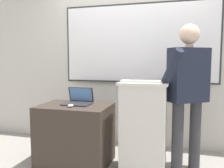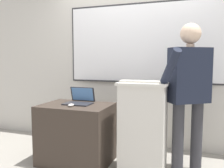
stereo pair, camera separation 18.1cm
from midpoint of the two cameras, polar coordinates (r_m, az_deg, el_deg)
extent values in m
cube|color=beige|center=(3.65, 7.01, 7.21)|extent=(6.40, 0.12, 2.79)
cube|color=#2D2D30|center=(3.56, 8.67, 9.66)|extent=(2.29, 0.02, 1.17)
cube|color=white|center=(3.56, 8.66, 9.67)|extent=(2.24, 0.02, 1.12)
cube|color=#2D2D30|center=(3.55, 8.48, 0.45)|extent=(2.01, 0.04, 0.02)
cube|color=beige|center=(2.79, 9.36, -10.67)|extent=(0.50, 0.40, 1.02)
cube|color=beige|center=(2.69, 9.54, 0.15)|extent=(0.54, 0.44, 0.03)
cube|color=#382D26|center=(3.08, -6.85, -11.77)|extent=(0.87, 0.63, 0.75)
cylinder|color=#333338|center=(2.88, 17.35, -12.44)|extent=(0.13, 0.13, 0.82)
cylinder|color=#333338|center=(3.02, 21.33, -11.76)|extent=(0.13, 0.13, 0.82)
cube|color=black|center=(2.82, 19.87, 1.97)|extent=(0.49, 0.43, 0.62)
cylinder|color=beige|center=(2.82, 20.10, 8.64)|extent=(0.09, 0.09, 0.04)
sphere|color=beige|center=(2.83, 20.19, 11.33)|extent=(0.23, 0.23, 0.23)
cylinder|color=black|center=(2.50, 15.30, 2.54)|extent=(0.31, 0.40, 0.51)
cylinder|color=black|center=(2.97, 23.75, 1.52)|extent=(0.08, 0.08, 0.59)
cube|color=#28282D|center=(3.00, -6.52, -4.76)|extent=(0.34, 0.23, 0.02)
cube|color=#28282D|center=(3.10, -5.42, -2.47)|extent=(0.33, 0.06, 0.19)
cube|color=#598CCC|center=(3.10, -5.48, -2.45)|extent=(0.30, 0.05, 0.17)
cube|color=beige|center=(2.64, 8.91, 0.59)|extent=(0.46, 0.15, 0.02)
ellipsoid|color=silver|center=(2.87, -8.05, -5.06)|extent=(0.06, 0.10, 0.03)
ellipsoid|color=#BCBCC1|center=(2.62, 14.19, 0.61)|extent=(0.06, 0.10, 0.03)
camera|label=1|loc=(0.09, -88.14, 0.18)|focal=38.00mm
camera|label=2|loc=(0.09, 91.86, -0.18)|focal=38.00mm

